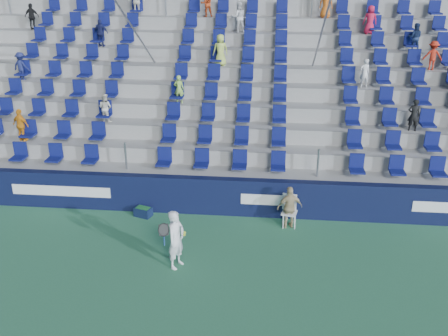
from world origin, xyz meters
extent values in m
plane|color=#31744D|center=(0.00, 0.00, 0.00)|extent=(70.00, 70.00, 0.00)
cube|color=#0E1333|center=(0.00, 3.15, 0.60)|extent=(24.00, 0.30, 1.20)
cube|color=white|center=(-5.00, 2.99, 0.62)|extent=(3.20, 0.02, 0.34)
cube|color=white|center=(1.50, 2.99, 0.62)|extent=(1.60, 0.02, 0.34)
cube|color=gray|center=(0.00, 3.72, 0.60)|extent=(24.00, 0.85, 1.20)
cube|color=gray|center=(0.00, 4.57, 0.85)|extent=(24.00, 0.85, 1.70)
cube|color=gray|center=(0.00, 5.42, 1.10)|extent=(24.00, 0.85, 2.20)
cube|color=gray|center=(0.00, 6.28, 1.35)|extent=(24.00, 0.85, 2.70)
cube|color=gray|center=(0.00, 7.12, 1.60)|extent=(24.00, 0.85, 3.20)
cube|color=gray|center=(0.00, 7.97, 1.85)|extent=(24.00, 0.85, 3.70)
cube|color=gray|center=(0.00, 8.82, 2.10)|extent=(24.00, 0.85, 4.20)
cube|color=gray|center=(0.00, 9.68, 2.35)|extent=(24.00, 0.85, 4.70)
cube|color=gray|center=(0.00, 10.52, 2.60)|extent=(24.00, 0.85, 5.20)
cube|color=gray|center=(0.00, 11.20, 3.10)|extent=(24.00, 0.50, 6.20)
cube|color=#0E1455|center=(0.00, 3.72, 1.55)|extent=(16.05, 0.50, 0.70)
cube|color=#0E1455|center=(0.00, 4.57, 2.05)|extent=(16.05, 0.50, 0.70)
cube|color=#0E1455|center=(0.00, 5.42, 2.55)|extent=(16.05, 0.50, 0.70)
cube|color=#0E1455|center=(0.00, 6.28, 3.05)|extent=(16.05, 0.50, 0.70)
cube|color=#0E1455|center=(0.00, 7.12, 3.55)|extent=(16.05, 0.50, 0.70)
cube|color=#0E1455|center=(0.00, 7.97, 4.05)|extent=(16.05, 0.50, 0.70)
cube|color=#0E1455|center=(0.00, 8.82, 4.55)|extent=(16.05, 0.50, 0.70)
cube|color=#0E1455|center=(0.00, 9.68, 5.05)|extent=(16.05, 0.50, 0.70)
cube|color=#0E1455|center=(0.00, 10.52, 5.55)|extent=(16.05, 0.50, 0.70)
cylinder|color=gray|center=(-3.00, 7.12, 4.35)|extent=(0.06, 7.68, 4.55)
cylinder|color=gray|center=(3.00, 7.12, 4.35)|extent=(0.06, 7.68, 4.55)
imported|color=#AFCA51|center=(-0.44, 7.92, 4.28)|extent=(0.65, 0.52, 1.16)
imported|color=black|center=(-8.36, 9.62, 5.22)|extent=(0.62, 0.28, 1.04)
imported|color=red|center=(5.18, 9.62, 5.24)|extent=(0.52, 0.34, 1.07)
imported|color=beige|center=(-4.14, 5.38, 2.69)|extent=(0.56, 0.49, 0.98)
imported|color=#191E4D|center=(-5.23, 8.77, 4.72)|extent=(0.63, 0.31, 1.04)
imported|color=black|center=(6.12, 5.38, 2.73)|extent=(0.41, 0.28, 1.06)
imported|color=red|center=(7.19, 7.92, 4.21)|extent=(0.70, 0.46, 1.02)
imported|color=navy|center=(-7.81, 7.08, 3.71)|extent=(0.73, 0.51, 1.02)
imported|color=navy|center=(6.71, 8.77, 4.72)|extent=(0.58, 0.50, 1.03)
imported|color=silver|center=(0.10, 9.62, 5.28)|extent=(0.67, 0.58, 1.16)
imported|color=#B13C17|center=(-1.27, 10.47, 5.71)|extent=(0.60, 0.53, 1.03)
imported|color=#89BB4A|center=(-1.72, 6.23, 3.19)|extent=(0.36, 0.24, 0.98)
imported|color=silver|center=(-4.18, 10.47, 5.79)|extent=(0.74, 0.49, 1.17)
imported|color=silver|center=(4.73, 7.08, 3.70)|extent=(0.43, 0.34, 1.01)
imported|color=orange|center=(3.54, 10.47, 5.75)|extent=(0.60, 0.46, 1.10)
imported|color=orange|center=(-6.81, 4.52, 2.25)|extent=(0.70, 0.46, 1.11)
imported|color=white|center=(-0.76, 0.14, 0.80)|extent=(0.58, 0.68, 1.59)
cylinder|color=navy|center=(-1.01, -0.11, 0.90)|extent=(0.03, 0.03, 0.28)
torus|color=black|center=(-1.01, -0.11, 1.20)|extent=(0.30, 0.17, 0.28)
plane|color=#262626|center=(-1.01, -0.11, 1.20)|extent=(0.30, 0.16, 0.29)
sphere|color=#C3D230|center=(-0.51, -0.06, 1.06)|extent=(0.07, 0.07, 0.07)
sphere|color=#C3D230|center=(-0.51, 0.00, 1.09)|extent=(0.07, 0.07, 0.07)
cube|color=white|center=(2.17, 2.55, 0.45)|extent=(0.51, 0.51, 0.04)
cube|color=white|center=(2.17, 2.75, 0.71)|extent=(0.42, 0.13, 0.53)
cylinder|color=white|center=(2.00, 2.38, 0.21)|extent=(0.03, 0.03, 0.42)
cylinder|color=white|center=(2.34, 2.38, 0.21)|extent=(0.03, 0.03, 0.42)
cylinder|color=white|center=(2.00, 2.72, 0.21)|extent=(0.03, 0.03, 0.42)
cylinder|color=white|center=(2.34, 2.72, 0.21)|extent=(0.03, 0.03, 0.42)
imported|color=tan|center=(2.17, 2.50, 0.65)|extent=(0.82, 0.51, 1.31)
cube|color=#0F1A38|center=(-2.32, 2.75, 0.14)|extent=(0.60, 0.48, 0.28)
cube|color=#1E662D|center=(-2.32, 2.75, 0.21)|extent=(0.48, 0.37, 0.17)
camera|label=1|loc=(1.52, -10.68, 7.37)|focal=40.00mm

